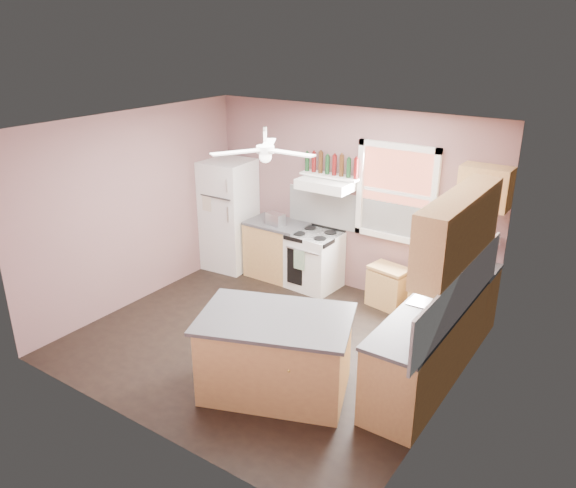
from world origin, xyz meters
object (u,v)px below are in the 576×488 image
Objects in this scene: stove at (314,260)px; cart at (388,289)px; refrigerator at (228,215)px; toaster at (275,219)px; island at (276,356)px.

stove is 1.61× the size of cart.
stove is (1.58, 0.10, -0.46)m from refrigerator.
cart is at bearing 5.99° from stove.
refrigerator reaches higher than toaster.
refrigerator reaches higher than island.
toaster reaches higher than cart.
toaster is at bearing -165.59° from cart.
cart is at bearing 65.12° from island.
island reaches higher than cart.
island is at bearing -44.66° from toaster.
toaster is 1.99m from cart.
toaster reaches higher than stove.
island is (1.68, -2.36, -0.56)m from toaster.
refrigerator is 1.65m from stove.
island is (1.03, -2.45, 0.00)m from stove.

